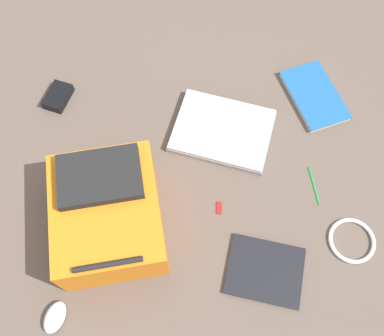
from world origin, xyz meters
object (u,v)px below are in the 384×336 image
object	(u,v)px
book_blue	(265,271)
power_brick	(58,97)
computer_mouse	(55,317)
pen_black	(314,185)
book_manual	(314,96)
usb_stick	(219,208)
backpack	(108,213)
laptop	(222,131)
cable_coil	(352,241)

from	to	relation	value
book_blue	power_brick	xyz separation A→B (m)	(0.72, -0.65, 0.01)
book_blue	computer_mouse	bearing A→B (deg)	11.96
computer_mouse	pen_black	bearing A→B (deg)	-134.74
book_manual	book_blue	bearing A→B (deg)	70.03
power_brick	pen_black	world-z (taller)	power_brick
book_manual	usb_stick	size ratio (longest dim) A/B	7.21
backpack	usb_stick	xyz separation A→B (m)	(-0.35, -0.05, -0.09)
book_blue	laptop	bearing A→B (deg)	-77.06
laptop	pen_black	xyz separation A→B (m)	(-0.31, 0.21, -0.01)
book_blue	book_manual	world-z (taller)	book_manual
power_brick	pen_black	xyz separation A→B (m)	(-0.91, 0.36, -0.01)
backpack	book_manual	xyz separation A→B (m)	(-0.73, -0.49, -0.08)
power_brick	usb_stick	distance (m)	0.73
book_manual	computer_mouse	distance (m)	1.18
cable_coil	pen_black	distance (m)	0.22
laptop	book_manual	bearing A→B (deg)	-156.66
backpack	usb_stick	world-z (taller)	backpack
book_manual	usb_stick	world-z (taller)	book_manual
book_manual	cable_coil	distance (m)	0.56
backpack	computer_mouse	xyz separation A→B (m)	(0.15, 0.30, -0.08)
book_blue	usb_stick	xyz separation A→B (m)	(0.14, -0.21, -0.00)
usb_stick	power_brick	bearing A→B (deg)	-36.74
backpack	laptop	distance (m)	0.51
cable_coil	power_brick	distance (m)	1.15
usb_stick	backpack	bearing A→B (deg)	7.74
backpack	computer_mouse	distance (m)	0.34
cable_coil	usb_stick	bearing A→B (deg)	-15.41
pen_black	book_manual	bearing A→B (deg)	-97.20
laptop	cable_coil	size ratio (longest dim) A/B	2.65
laptop	usb_stick	bearing A→B (deg)	85.85
power_brick	usb_stick	xyz separation A→B (m)	(-0.59, 0.44, -0.01)
laptop	power_brick	size ratio (longest dim) A/B	3.46
book_blue	book_manual	distance (m)	0.69
cable_coil	usb_stick	world-z (taller)	cable_coil
cable_coil	pen_black	size ratio (longest dim) A/B	1.08
computer_mouse	cable_coil	distance (m)	0.95
laptop	book_manual	size ratio (longest dim) A/B	1.26
book_manual	cable_coil	size ratio (longest dim) A/B	2.10
pen_black	usb_stick	bearing A→B (deg)	13.35
laptop	book_blue	xyz separation A→B (m)	(-0.11, 0.50, -0.01)
book_blue	power_brick	world-z (taller)	power_brick
backpack	cable_coil	xyz separation A→B (m)	(-0.78, 0.07, -0.09)
laptop	usb_stick	world-z (taller)	laptop
backpack	pen_black	xyz separation A→B (m)	(-0.68, -0.13, -0.09)
book_manual	pen_black	bearing A→B (deg)	82.80
cable_coil	pen_black	bearing A→B (deg)	-63.54
book_manual	usb_stick	distance (m)	0.58
computer_mouse	power_brick	distance (m)	0.79
book_blue	cable_coil	size ratio (longest dim) A/B	1.79
pen_black	usb_stick	world-z (taller)	same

